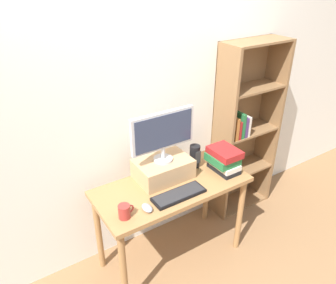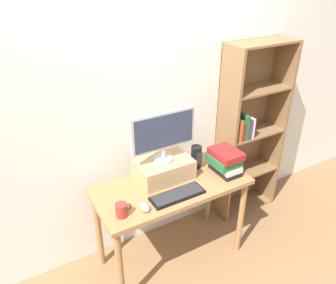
% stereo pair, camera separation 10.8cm
% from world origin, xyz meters
% --- Properties ---
extents(ground_plane, '(12.00, 12.00, 0.00)m').
position_xyz_m(ground_plane, '(0.00, 0.00, 0.00)').
color(ground_plane, olive).
extents(back_wall, '(7.00, 0.08, 2.60)m').
position_xyz_m(back_wall, '(0.00, 0.41, 1.30)').
color(back_wall, silver).
rests_on(back_wall, ground_plane).
extents(desk, '(1.21, 0.56, 0.77)m').
position_xyz_m(desk, '(0.00, 0.00, 0.67)').
color(desk, '#9E7042').
rests_on(desk, ground_plane).
extents(bookshelf_unit, '(0.65, 0.28, 1.72)m').
position_xyz_m(bookshelf_unit, '(1.00, 0.26, 0.88)').
color(bookshelf_unit, olive).
rests_on(bookshelf_unit, ground_plane).
extents(riser_box, '(0.43, 0.30, 0.16)m').
position_xyz_m(riser_box, '(-0.01, 0.12, 0.85)').
color(riser_box, tan).
rests_on(riser_box, desk).
extents(computer_monitor, '(0.53, 0.15, 0.41)m').
position_xyz_m(computer_monitor, '(-0.01, 0.12, 1.17)').
color(computer_monitor, '#B7B7BA').
rests_on(computer_monitor, riser_box).
extents(keyboard, '(0.41, 0.14, 0.02)m').
position_xyz_m(keyboard, '(-0.04, -0.15, 0.79)').
color(keyboard, black).
rests_on(keyboard, desk).
extents(computer_mouse, '(0.06, 0.10, 0.04)m').
position_xyz_m(computer_mouse, '(-0.31, -0.16, 0.79)').
color(computer_mouse, '#99999E').
rests_on(computer_mouse, desk).
extents(book_stack, '(0.21, 0.26, 0.20)m').
position_xyz_m(book_stack, '(0.47, -0.06, 0.88)').
color(book_stack, black).
rests_on(book_stack, desk).
extents(coffee_mug, '(0.11, 0.08, 0.10)m').
position_xyz_m(coffee_mug, '(-0.48, -0.14, 0.82)').
color(coffee_mug, '#9E2D28').
rests_on(coffee_mug, desk).
extents(desk_speaker, '(0.09, 0.09, 0.20)m').
position_xyz_m(desk_speaker, '(0.30, 0.11, 0.87)').
color(desk_speaker, black).
rests_on(desk_speaker, desk).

